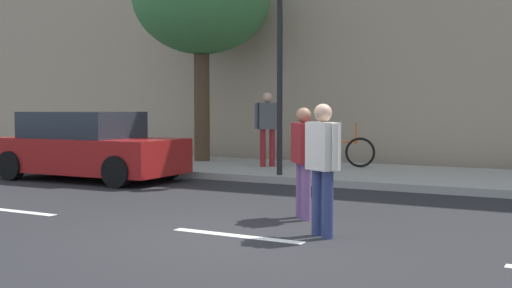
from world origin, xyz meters
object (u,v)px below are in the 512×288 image
pedestrian_in_dark_shirt (267,122)px  bicycle_leaning (338,151)px  pedestrian_near_pole (323,160)px  pedestrian_in_light_jacket (303,153)px  traffic_light (278,30)px  parked_car_blue (88,147)px

pedestrian_in_dark_shirt → bicycle_leaning: (1.56, 0.74, -0.70)m
pedestrian_near_pole → pedestrian_in_light_jacket: 1.27m
traffic_light → pedestrian_in_light_jacket: size_ratio=2.88×
bicycle_leaning → parked_car_blue: 5.87m
bicycle_leaning → pedestrian_in_dark_shirt: bearing=-154.5°
bicycle_leaning → pedestrian_near_pole: bearing=-70.5°
traffic_light → pedestrian_in_dark_shirt: traffic_light is taller
pedestrian_in_dark_shirt → parked_car_blue: size_ratio=0.43×
pedestrian_in_light_jacket → parked_car_blue: size_ratio=0.38×
traffic_light → pedestrian_near_pole: (3.00, -4.80, -2.25)m
pedestrian_near_pole → bicycle_leaning: size_ratio=0.93×
pedestrian_in_light_jacket → bicycle_leaning: bearing=106.6°
pedestrian_in_dark_shirt → parked_car_blue: pedestrian_in_dark_shirt is taller
pedestrian_near_pole → bicycle_leaning: bearing=109.5°
traffic_light → pedestrian_in_light_jacket: (2.28, -3.75, -2.26)m
parked_car_blue → bicycle_leaning: bearing=42.5°
pedestrian_in_light_jacket → bicycle_leaning: size_ratio=0.91×
traffic_light → pedestrian_near_pole: traffic_light is taller
traffic_light → pedestrian_in_light_jacket: traffic_light is taller
pedestrian_near_pole → pedestrian_in_dark_shirt: size_ratio=0.90×
pedestrian_near_pole → pedestrian_in_light_jacket: bearing=124.6°
pedestrian_near_pole → parked_car_blue: bearing=154.5°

